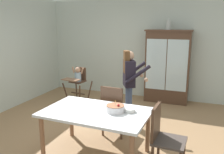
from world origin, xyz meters
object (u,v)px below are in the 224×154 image
object	(u,v)px
high_chair_with_toddler	(78,78)
ceramic_vase	(168,25)
adult_person	(129,79)
serving_bowl	(130,110)
china_cabinet	(167,66)
birthday_cake	(115,108)
dining_chair_far_side	(114,107)
dining_chair_right_end	(162,134)
dining_table	(96,116)

from	to	relation	value
high_chair_with_toddler	ceramic_vase	bearing A→B (deg)	32.02
adult_person	serving_bowl	xyz separation A→B (m)	(0.37, -1.17, -0.20)
ceramic_vase	adult_person	xyz separation A→B (m)	(-0.46, -1.76, -1.04)
china_cabinet	birthday_cake	bearing A→B (deg)	-96.25
dining_chair_far_side	ceramic_vase	bearing A→B (deg)	-100.40
china_cabinet	dining_chair_right_end	size ratio (longest dim) A/B	1.97
china_cabinet	serving_bowl	world-z (taller)	china_cabinet
ceramic_vase	serving_bowl	distance (m)	3.18
adult_person	serving_bowl	bearing A→B (deg)	170.71
dining_table	birthday_cake	size ratio (longest dim) A/B	5.91
dining_table	dining_chair_far_side	size ratio (longest dim) A/B	1.72
china_cabinet	ceramic_vase	distance (m)	1.06
dining_table	dining_chair_right_end	distance (m)	1.03
china_cabinet	adult_person	bearing A→B (deg)	-105.69
ceramic_vase	dining_table	world-z (taller)	ceramic_vase
birthday_cake	dining_chair_far_side	world-z (taller)	dining_chair_far_side
serving_bowl	dining_chair_far_side	distance (m)	0.77
china_cabinet	dining_chair_far_side	distance (m)	2.47
high_chair_with_toddler	dining_chair_far_side	xyz separation A→B (m)	(1.54, -1.43, -0.10)
serving_bowl	dining_chair_right_end	bearing A→B (deg)	-19.45
birthday_cake	dining_chair_far_side	bearing A→B (deg)	112.55
dining_table	ceramic_vase	bearing A→B (deg)	79.18
china_cabinet	serving_bowl	xyz separation A→B (m)	(-0.13, -2.93, -0.18)
dining_table	birthday_cake	world-z (taller)	birthday_cake
adult_person	high_chair_with_toddler	bearing A→B (deg)	36.71
dining_chair_right_end	adult_person	bearing A→B (deg)	36.24
serving_bowl	dining_chair_right_end	xyz separation A→B (m)	(0.54, -0.19, -0.21)
high_chair_with_toddler	serving_bowl	size ratio (longest dim) A/B	5.28
birthday_cake	dining_chair_right_end	xyz separation A→B (m)	(0.74, -0.11, -0.24)
birthday_cake	ceramic_vase	bearing A→B (deg)	84.30
ceramic_vase	dining_table	distance (m)	3.42
serving_bowl	high_chair_with_toddler	bearing A→B (deg)	135.20
birthday_cake	dining_table	bearing A→B (deg)	-165.55
ceramic_vase	dining_chair_far_side	bearing A→B (deg)	-103.54
ceramic_vase	dining_chair_far_side	world-z (taller)	ceramic_vase
china_cabinet	ceramic_vase	bearing A→B (deg)	172.67
dining_chair_far_side	china_cabinet	bearing A→B (deg)	-101.08
serving_bowl	dining_chair_right_end	distance (m)	0.61
ceramic_vase	dining_chair_right_end	bearing A→B (deg)	-82.00
birthday_cake	adult_person	bearing A→B (deg)	97.44
birthday_cake	serving_bowl	xyz separation A→B (m)	(0.20, 0.08, -0.03)
adult_person	dining_chair_far_side	distance (m)	0.74
dining_chair_far_side	dining_table	bearing A→B (deg)	91.48
dining_chair_far_side	adult_person	bearing A→B (deg)	-96.71
serving_bowl	china_cabinet	bearing A→B (deg)	87.51
high_chair_with_toddler	dining_chair_right_end	xyz separation A→B (m)	(2.54, -2.18, -0.10)
china_cabinet	serving_bowl	distance (m)	2.94
ceramic_vase	adult_person	bearing A→B (deg)	-104.78
ceramic_vase	dining_chair_right_end	distance (m)	3.47
ceramic_vase	high_chair_with_toddler	xyz separation A→B (m)	(-2.11, -0.94, -1.35)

